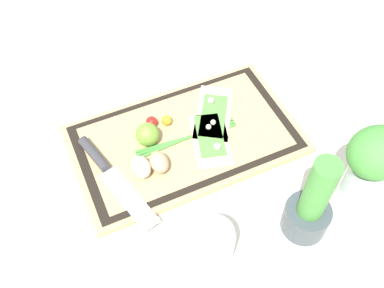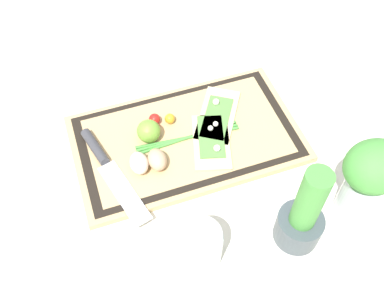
{
  "view_description": "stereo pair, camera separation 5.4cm",
  "coord_description": "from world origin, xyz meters",
  "px_view_note": "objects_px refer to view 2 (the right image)",
  "views": [
    {
      "loc": [
        0.24,
        0.58,
        0.84
      ],
      "look_at": [
        0.0,
        0.04,
        0.04
      ],
      "focal_mm": 42.0,
      "sensor_mm": 36.0,
      "label": 1
    },
    {
      "loc": [
        0.19,
        0.6,
        0.84
      ],
      "look_at": [
        0.0,
        0.04,
        0.04
      ],
      "focal_mm": 42.0,
      "sensor_mm": 36.0,
      "label": 2
    }
  ],
  "objects_px": {
    "egg_brown": "(157,159)",
    "herb_glass": "(369,178)",
    "pizza_slice_near": "(217,115)",
    "pizza_slice_far": "(211,141)",
    "lime": "(149,131)",
    "sauce_jar": "(200,247)",
    "cherry_tomato_yellow": "(170,119)",
    "egg_pink": "(139,163)",
    "cherry_tomato_red": "(155,119)",
    "herb_pot": "(303,217)",
    "knife": "(103,160)"
  },
  "relations": [
    {
      "from": "egg_brown",
      "to": "herb_glass",
      "type": "height_order",
      "value": "herb_glass"
    },
    {
      "from": "pizza_slice_near",
      "to": "pizza_slice_far",
      "type": "height_order",
      "value": "same"
    },
    {
      "from": "pizza_slice_far",
      "to": "lime",
      "type": "height_order",
      "value": "lime"
    },
    {
      "from": "lime",
      "to": "egg_brown",
      "type": "bearing_deg",
      "value": 87.75
    },
    {
      "from": "sauce_jar",
      "to": "herb_glass",
      "type": "xyz_separation_m",
      "value": [
        -0.33,
        0.01,
        0.09
      ]
    },
    {
      "from": "cherry_tomato_yellow",
      "to": "herb_glass",
      "type": "distance_m",
      "value": 0.45
    },
    {
      "from": "pizza_slice_near",
      "to": "pizza_slice_far",
      "type": "distance_m",
      "value": 0.08
    },
    {
      "from": "egg_pink",
      "to": "lime",
      "type": "xyz_separation_m",
      "value": [
        -0.04,
        -0.07,
        0.01
      ]
    },
    {
      "from": "lime",
      "to": "cherry_tomato_red",
      "type": "distance_m",
      "value": 0.05
    },
    {
      "from": "pizza_slice_far",
      "to": "herb_pot",
      "type": "height_order",
      "value": "herb_pot"
    },
    {
      "from": "egg_pink",
      "to": "herb_glass",
      "type": "bearing_deg",
      "value": 149.15
    },
    {
      "from": "knife",
      "to": "herb_pot",
      "type": "relative_size",
      "value": 1.2
    },
    {
      "from": "herb_pot",
      "to": "cherry_tomato_yellow",
      "type": "bearing_deg",
      "value": -66.03
    },
    {
      "from": "knife",
      "to": "egg_brown",
      "type": "distance_m",
      "value": 0.12
    },
    {
      "from": "pizza_slice_near",
      "to": "egg_brown",
      "type": "distance_m",
      "value": 0.19
    },
    {
      "from": "cherry_tomato_yellow",
      "to": "sauce_jar",
      "type": "distance_m",
      "value": 0.33
    },
    {
      "from": "herb_pot",
      "to": "herb_glass",
      "type": "relative_size",
      "value": 1.04
    },
    {
      "from": "sauce_jar",
      "to": "lime",
      "type": "bearing_deg",
      "value": -86.75
    },
    {
      "from": "egg_pink",
      "to": "lime",
      "type": "height_order",
      "value": "lime"
    },
    {
      "from": "sauce_jar",
      "to": "herb_glass",
      "type": "height_order",
      "value": "herb_glass"
    },
    {
      "from": "pizza_slice_near",
      "to": "herb_pot",
      "type": "xyz_separation_m",
      "value": [
        -0.04,
        0.33,
        0.05
      ]
    },
    {
      "from": "egg_brown",
      "to": "egg_pink",
      "type": "distance_m",
      "value": 0.04
    },
    {
      "from": "knife",
      "to": "cherry_tomato_yellow",
      "type": "height_order",
      "value": "cherry_tomato_yellow"
    },
    {
      "from": "herb_glass",
      "to": "knife",
      "type": "bearing_deg",
      "value": -30.83
    },
    {
      "from": "lime",
      "to": "herb_glass",
      "type": "relative_size",
      "value": 0.25
    },
    {
      "from": "egg_pink",
      "to": "sauce_jar",
      "type": "height_order",
      "value": "sauce_jar"
    },
    {
      "from": "pizza_slice_near",
      "to": "cherry_tomato_red",
      "type": "xyz_separation_m",
      "value": [
        0.15,
        -0.03,
        0.01
      ]
    },
    {
      "from": "knife",
      "to": "egg_pink",
      "type": "xyz_separation_m",
      "value": [
        -0.07,
        0.04,
        0.01
      ]
    },
    {
      "from": "knife",
      "to": "cherry_tomato_red",
      "type": "bearing_deg",
      "value": -153.37
    },
    {
      "from": "egg_brown",
      "to": "herb_glass",
      "type": "distance_m",
      "value": 0.43
    },
    {
      "from": "pizza_slice_near",
      "to": "herb_glass",
      "type": "xyz_separation_m",
      "value": [
        -0.18,
        0.31,
        0.1
      ]
    },
    {
      "from": "pizza_slice_near",
      "to": "cherry_tomato_red",
      "type": "bearing_deg",
      "value": -12.04
    },
    {
      "from": "knife",
      "to": "egg_pink",
      "type": "bearing_deg",
      "value": 149.25
    },
    {
      "from": "cherry_tomato_red",
      "to": "sauce_jar",
      "type": "height_order",
      "value": "sauce_jar"
    },
    {
      "from": "cherry_tomato_yellow",
      "to": "sauce_jar",
      "type": "bearing_deg",
      "value": 82.72
    },
    {
      "from": "pizza_slice_near",
      "to": "cherry_tomato_yellow",
      "type": "relative_size",
      "value": 7.63
    },
    {
      "from": "lime",
      "to": "sauce_jar",
      "type": "height_order",
      "value": "sauce_jar"
    },
    {
      "from": "pizza_slice_far",
      "to": "pizza_slice_near",
      "type": "bearing_deg",
      "value": -121.09
    },
    {
      "from": "pizza_slice_near",
      "to": "sauce_jar",
      "type": "xyz_separation_m",
      "value": [
        0.15,
        0.31,
        0.02
      ]
    },
    {
      "from": "knife",
      "to": "sauce_jar",
      "type": "relative_size",
      "value": 2.74
    },
    {
      "from": "lime",
      "to": "herb_glass",
      "type": "xyz_separation_m",
      "value": [
        -0.35,
        0.31,
        0.08
      ]
    },
    {
      "from": "egg_pink",
      "to": "knife",
      "type": "bearing_deg",
      "value": -30.75
    },
    {
      "from": "pizza_slice_near",
      "to": "sauce_jar",
      "type": "bearing_deg",
      "value": 63.46
    },
    {
      "from": "pizza_slice_far",
      "to": "cherry_tomato_red",
      "type": "distance_m",
      "value": 0.14
    },
    {
      "from": "cherry_tomato_red",
      "to": "herb_pot",
      "type": "distance_m",
      "value": 0.41
    },
    {
      "from": "lime",
      "to": "herb_pot",
      "type": "bearing_deg",
      "value": 123.93
    },
    {
      "from": "pizza_slice_far",
      "to": "sauce_jar",
      "type": "bearing_deg",
      "value": 64.77
    },
    {
      "from": "cherry_tomato_red",
      "to": "pizza_slice_far",
      "type": "bearing_deg",
      "value": 137.67
    },
    {
      "from": "pizza_slice_near",
      "to": "lime",
      "type": "height_order",
      "value": "lime"
    },
    {
      "from": "herb_pot",
      "to": "herb_glass",
      "type": "xyz_separation_m",
      "value": [
        -0.13,
        -0.01,
        0.05
      ]
    }
  ]
}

